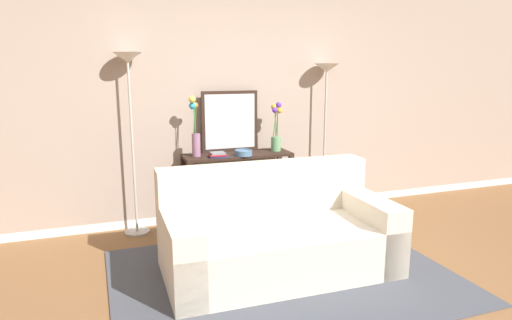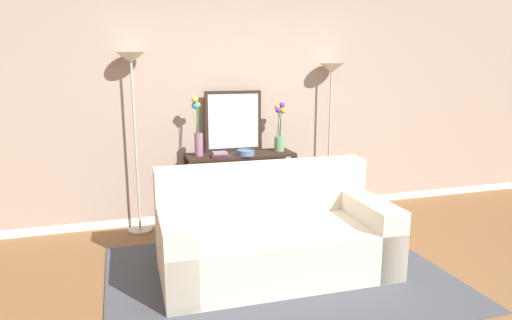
# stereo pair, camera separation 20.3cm
# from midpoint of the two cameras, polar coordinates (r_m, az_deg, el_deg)

# --- Properties ---
(ground_plane) EXTENTS (16.00, 16.00, 0.02)m
(ground_plane) POSITION_cam_midpoint_polar(r_m,az_deg,el_deg) (3.48, 7.51, -18.26)
(ground_plane) COLOR brown
(back_wall) EXTENTS (12.00, 0.15, 3.07)m
(back_wall) POSITION_cam_midpoint_polar(r_m,az_deg,el_deg) (5.13, -3.89, 9.64)
(back_wall) COLOR white
(back_wall) RESTS_ON ground
(area_rug) EXTENTS (2.78, 2.05, 0.01)m
(area_rug) POSITION_cam_midpoint_polar(r_m,az_deg,el_deg) (3.89, 1.91, -14.47)
(area_rug) COLOR #474C56
(area_rug) RESTS_ON ground
(couch) EXTENTS (1.94, 1.02, 0.88)m
(couch) POSITION_cam_midpoint_polar(r_m,az_deg,el_deg) (3.91, 1.05, -9.52)
(couch) COLOR beige
(couch) RESTS_ON ground
(console_table) EXTENTS (1.18, 0.39, 0.80)m
(console_table) POSITION_cam_midpoint_polar(r_m,az_deg,el_deg) (4.94, -3.51, -2.00)
(console_table) COLOR black
(console_table) RESTS_ON ground
(floor_lamp_left) EXTENTS (0.28, 0.28, 1.86)m
(floor_lamp_left) POSITION_cam_midpoint_polar(r_m,az_deg,el_deg) (4.70, -16.96, 8.07)
(floor_lamp_left) COLOR #B7B2A8
(floor_lamp_left) RESTS_ON ground
(floor_lamp_right) EXTENTS (0.28, 0.28, 1.76)m
(floor_lamp_right) POSITION_cam_midpoint_polar(r_m,az_deg,el_deg) (5.31, 7.76, 7.98)
(floor_lamp_right) COLOR #B7B2A8
(floor_lamp_right) RESTS_ON ground
(wall_mirror) EXTENTS (0.64, 0.02, 0.67)m
(wall_mirror) POSITION_cam_midpoint_polar(r_m,az_deg,el_deg) (4.99, -4.49, 4.90)
(wall_mirror) COLOR black
(wall_mirror) RESTS_ON console_table
(vase_tall_flowers) EXTENTS (0.11, 0.11, 0.63)m
(vase_tall_flowers) POSITION_cam_midpoint_polar(r_m,az_deg,el_deg) (4.75, -8.97, 3.90)
(vase_tall_flowers) COLOR gray
(vase_tall_flowers) RESTS_ON console_table
(vase_short_flowers) EXTENTS (0.12, 0.12, 0.54)m
(vase_short_flowers) POSITION_cam_midpoint_polar(r_m,az_deg,el_deg) (5.01, 1.41, 3.70)
(vase_short_flowers) COLOR #669E6B
(vase_short_flowers) RESTS_ON console_table
(fruit_bowl) EXTENTS (0.19, 0.19, 0.06)m
(fruit_bowl) POSITION_cam_midpoint_polar(r_m,az_deg,el_deg) (4.77, -2.82, 0.93)
(fruit_bowl) COLOR #4C7093
(fruit_bowl) RESTS_ON console_table
(book_stack) EXTENTS (0.20, 0.17, 0.05)m
(book_stack) POSITION_cam_midpoint_polar(r_m,az_deg,el_deg) (4.72, -6.10, 0.64)
(book_stack) COLOR navy
(book_stack) RESTS_ON console_table
(book_row_under_console) EXTENTS (0.39, 0.18, 0.13)m
(book_row_under_console) POSITION_cam_midpoint_polar(r_m,az_deg,el_deg) (5.01, -6.71, -7.73)
(book_row_under_console) COLOR maroon
(book_row_under_console) RESTS_ON ground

